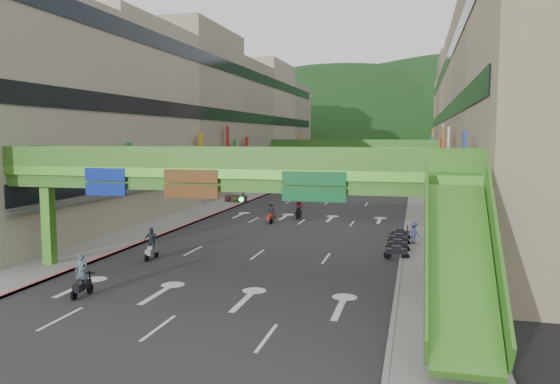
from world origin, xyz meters
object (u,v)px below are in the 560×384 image
Objects in this scene: overpass_near at (238,184)px; pedestrian_red at (446,225)px; car_yellow at (388,181)px; car_silver at (328,186)px; scooter_rider_near at (82,277)px; scooter_rider_mid at (299,208)px.

overpass_near is 15.55× the size of pedestrian_red.
car_yellow is (4.64, 59.12, -4.44)m from overpass_near.
overpass_near is 48.95m from car_silver.
car_silver is at bearing 86.40° from scooter_rider_near.
car_silver is at bearing 93.23° from scooter_rider_mid.
scooter_rider_near is at bearing -93.96° from car_silver.
car_silver is (3.33, 53.02, -0.35)m from scooter_rider_near.
car_yellow is 43.48m from pedestrian_red.
car_silver is 35.53m from pedestrian_red.
overpass_near is 22.95m from scooter_rider_mid.
scooter_rider_near is at bearing -100.14° from scooter_rider_mid.
pedestrian_red is at bearing 55.09° from overpass_near.
scooter_rider_near reaches higher than pedestrian_red.
car_silver is 2.18× the size of pedestrian_red.
scooter_rider_near reaches higher than car_yellow.
scooter_rider_near is 64.46m from car_yellow.
overpass_near is at bearing 34.30° from scooter_rider_near.
pedestrian_red is (17.69, 20.53, -0.09)m from scooter_rider_near.
overpass_near is 13.25× the size of scooter_rider_near.
scooter_rider_mid is 0.45× the size of car_yellow.
overpass_near is 20.15m from pedestrian_red.
scooter_rider_near is at bearing -91.27° from car_yellow.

